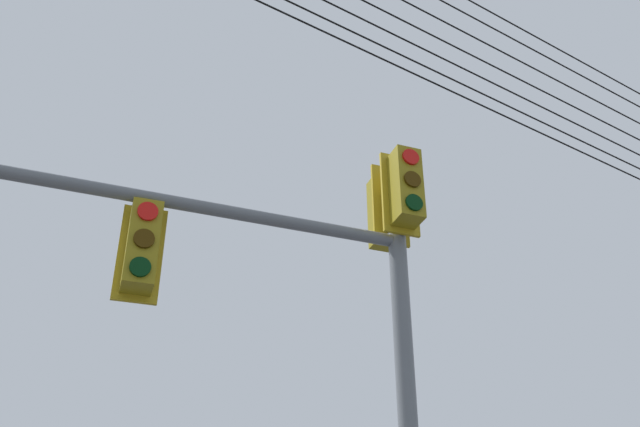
# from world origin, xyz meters

# --- Properties ---
(signal_mast_assembly) EXTENTS (3.86, 4.31, 6.15)m
(signal_mast_assembly) POSITION_xyz_m (0.34, -0.04, 4.38)
(signal_mast_assembly) COLOR slate
(signal_mast_assembly) RESTS_ON ground
(overhead_wire_span) EXTENTS (20.31, 15.07, 2.53)m
(overhead_wire_span) POSITION_xyz_m (-1.14, 1.28, 8.70)
(overhead_wire_span) COLOR black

